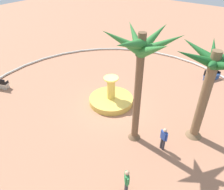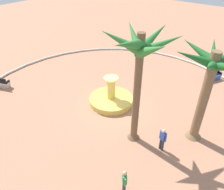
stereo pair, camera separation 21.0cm
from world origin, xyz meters
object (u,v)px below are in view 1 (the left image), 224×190
bench_north (0,84)px  palm_tree_near_fountain (211,75)px  person_pedestrian_stroll (164,138)px  fountain (111,99)px  palm_tree_by_curb (141,61)px  bench_east (211,76)px  person_cyclist_photo (127,181)px

bench_north → palm_tree_near_fountain: bearing=106.5°
palm_tree_near_fountain → person_pedestrian_stroll: size_ratio=3.79×
fountain → palm_tree_by_curb: 6.50m
palm_tree_by_curb → bench_north: 13.56m
bench_north → person_pedestrian_stroll: size_ratio=1.04×
palm_tree_by_curb → bench_north: size_ratio=4.24×
bench_east → fountain: bearing=-31.0°
bench_east → person_cyclist_photo: size_ratio=1.00×
person_pedestrian_stroll → bench_north: bearing=-81.0°
fountain → bench_north: bearing=-65.1°
bench_east → person_pedestrian_stroll: size_ratio=1.03×
palm_tree_by_curb → person_pedestrian_stroll: (-0.20, 1.81, -4.47)m
fountain → bench_north: 9.82m
fountain → palm_tree_near_fountain: palm_tree_near_fountain is taller
bench_east → person_pedestrian_stroll: bearing=1.5°
fountain → bench_north: fountain is taller
bench_east → person_pedestrian_stroll: (10.29, 0.27, 0.55)m
fountain → bench_east: fountain is taller
palm_tree_by_curb → bench_east: bearing=171.7°
palm_tree_by_curb → person_cyclist_photo: 5.89m
fountain → palm_tree_near_fountain: bearing=93.7°
person_pedestrian_stroll → fountain: bearing=-109.3°
palm_tree_near_fountain → palm_tree_by_curb: palm_tree_by_curb is taller
bench_north → bench_east: bearing=132.0°
fountain → bench_east: (-8.42, 5.05, 0.03)m
palm_tree_near_fountain → palm_tree_by_curb: 3.96m
palm_tree_by_curb → palm_tree_near_fountain: bearing=130.2°
palm_tree_near_fountain → bench_north: 16.54m
bench_east → person_pedestrian_stroll: 10.31m
fountain → person_pedestrian_stroll: 5.67m
fountain → bench_east: 9.82m
palm_tree_near_fountain → person_pedestrian_stroll: bearing=-26.4°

